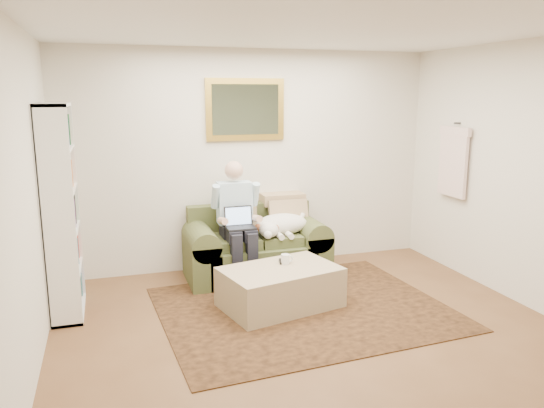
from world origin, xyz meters
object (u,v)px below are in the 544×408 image
sofa (256,253)px  seated_man (238,224)px  laptop (240,222)px  ottoman (280,287)px  bookshelf (61,211)px  coffee_mug (285,259)px  sleeping_dog (282,224)px

sofa → seated_man: bearing=-148.5°
seated_man → laptop: seated_man is taller
ottoman → bookshelf: size_ratio=0.56×
laptop → ottoman: bearing=-74.2°
laptop → coffee_mug: size_ratio=3.12×
sleeping_dog → ottoman: sleeping_dog is taller
seated_man → bookshelf: bookshelf is taller
ottoman → coffee_mug: coffee_mug is taller
coffee_mug → bookshelf: (-2.09, 0.41, 0.55)m
seated_man → coffee_mug: bearing=-67.1°
laptop → sleeping_dog: (0.53, 0.13, -0.09)m
laptop → ottoman: size_ratio=0.28×
seated_man → ottoman: bearing=-75.3°
seated_man → sleeping_dog: size_ratio=2.04×
seated_man → bookshelf: size_ratio=0.68×
laptop → coffee_mug: (0.30, -0.66, -0.25)m
sleeping_dog → ottoman: (-0.31, -0.89, -0.41)m
ottoman → coffee_mug: size_ratio=11.12×
sofa → laptop: size_ratio=5.15×
coffee_mug → bookshelf: size_ratio=0.05×
laptop → ottoman: (0.22, -0.76, -0.51)m
sleeping_dog → bookshelf: (-2.31, -0.38, 0.39)m
coffee_mug → sleeping_dog: bearing=74.1°
sleeping_dog → coffee_mug: size_ratio=6.61×
sofa → bookshelf: (-2.02, -0.46, 0.72)m
seated_man → sofa: bearing=31.5°
ottoman → seated_man: bearing=104.7°
sofa → laptop: laptop is taller
sofa → ottoman: sofa is taller
laptop → bookshelf: size_ratio=0.16×
bookshelf → sleeping_dog: bearing=9.3°
coffee_mug → bookshelf: 2.20m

